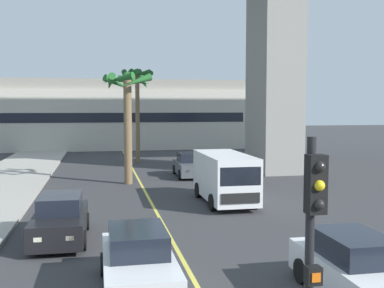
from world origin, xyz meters
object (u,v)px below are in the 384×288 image
Objects in this scene: car_queue_front at (189,166)px; traffic_light_median_near at (312,251)px; car_queue_third at (138,263)px; palm_tree_near_median at (127,100)px; car_queue_fourth at (356,270)px; delivery_van at (225,176)px; car_queue_second at (60,220)px; palm_tree_mid_median at (137,85)px.

car_queue_front is 0.99× the size of traffic_light_median_near.
palm_tree_near_median is at bearing 87.35° from car_queue_third.
delivery_van is (-0.09, 11.43, 0.57)m from car_queue_fourth.
traffic_light_median_near is 0.63× the size of palm_tree_near_median.
car_queue_third is 6.38m from traffic_light_median_near.
delivery_van is (4.95, 9.89, 0.57)m from car_queue_third.
car_queue_third is at bearing -65.61° from car_queue_second.
car_queue_second is at bearing -101.56° from palm_tree_mid_median.
car_queue_front is at bearing -71.86° from palm_tree_mid_median.
car_queue_third is at bearing -104.84° from car_queue_front.
car_queue_second is 8.74m from delivery_van.
delivery_van is 0.68× the size of palm_tree_mid_median.
car_queue_third is 0.98× the size of traffic_light_median_near.
car_queue_second and car_queue_third have the same top height.
palm_tree_near_median reaches higher than traffic_light_median_near.
car_queue_fourth is 29.13m from palm_tree_mid_median.
car_queue_third is 0.53× the size of palm_tree_mid_median.
traffic_light_median_near is (-3.23, -4.25, 1.99)m from car_queue_fourth.
car_queue_fourth is 0.98× the size of traffic_light_median_near.
car_queue_front is 0.62× the size of palm_tree_near_median.
delivery_van is at bearing -57.25° from palm_tree_near_median.
car_queue_second is 0.62× the size of palm_tree_near_median.
car_queue_third is at bearing -116.58° from delivery_van.
car_queue_front and car_queue_fourth have the same top height.
car_queue_second is at bearing 138.22° from car_queue_fourth.
palm_tree_mid_median is (1.47, 10.49, 1.40)m from palm_tree_near_median.
palm_tree_mid_median is at bearing 89.26° from traffic_light_median_near.
palm_tree_near_median is at bearing -151.93° from car_queue_front.
delivery_van is 17.97m from palm_tree_mid_median.
traffic_light_median_near is 22.33m from palm_tree_near_median.
traffic_light_median_near is 32.89m from palm_tree_mid_median.
car_queue_third is 1.00× the size of car_queue_fourth.
car_queue_second is 0.53× the size of palm_tree_mid_median.
car_queue_second is 23.08m from palm_tree_mid_median.
delivery_van is at bearing -80.91° from palm_tree_mid_median.
traffic_light_median_near is at bearing -127.26° from car_queue_fourth.
palm_tree_mid_median reaches higher than palm_tree_near_median.
car_queue_front is at bearing 75.16° from car_queue_third.
car_queue_fourth is (7.29, -6.52, 0.00)m from car_queue_second.
car_queue_front and car_queue_second have the same top height.
car_queue_fourth is at bearing -89.55° from delivery_van.
palm_tree_near_median is (-1.04, 22.19, 2.31)m from traffic_light_median_near.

